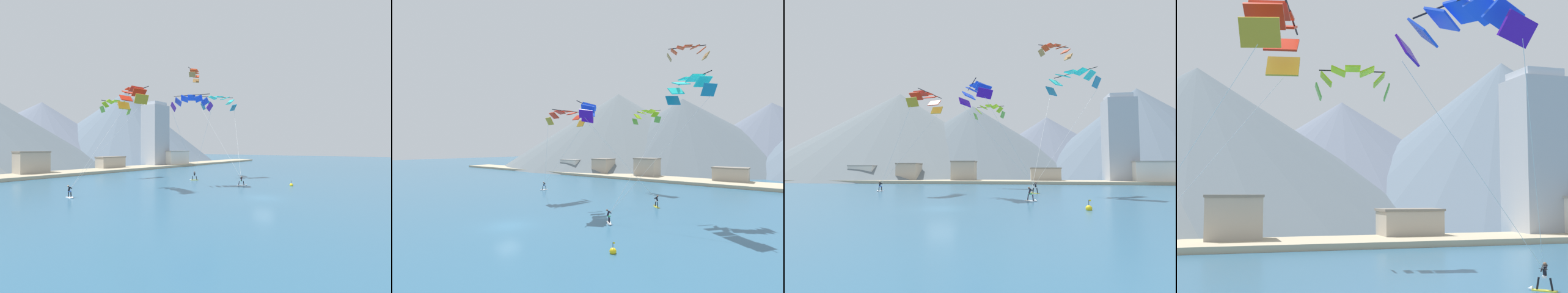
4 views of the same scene
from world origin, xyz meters
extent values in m
cube|color=yellow|center=(9.20, 18.19, 0.04)|extent=(1.29, 1.37, 0.07)
cylinder|color=black|center=(9.47, 17.89, 0.44)|extent=(0.26, 0.27, 0.74)
cylinder|color=black|center=(8.94, 18.48, 0.44)|extent=(0.26, 0.27, 0.74)
cube|color=white|center=(9.20, 18.19, 0.84)|extent=(0.39, 0.38, 0.12)
cylinder|color=black|center=(9.26, 18.23, 1.18)|extent=(0.42, 0.41, 0.63)
cylinder|color=black|center=(9.26, 18.07, 1.36)|extent=(0.45, 0.42, 0.41)
cylinder|color=black|center=(9.10, 18.25, 1.36)|extent=(0.45, 0.42, 0.41)
cylinder|color=black|center=(9.05, 18.04, 1.33)|extent=(0.37, 0.41, 0.03)
sphere|color=brown|center=(9.33, 18.30, 1.58)|extent=(0.23, 0.23, 0.23)
cone|color=white|center=(8.62, 18.83, 0.10)|extent=(0.47, 0.46, 0.36)
cube|color=#B78B1E|center=(-6.13, 20.20, 12.97)|extent=(1.99, 1.20, 1.28)
cube|color=red|center=(-6.33, 19.39, 13.99)|extent=(2.08, 1.54, 1.03)
cube|color=red|center=(-6.63, 18.30, 14.66)|extent=(2.13, 1.76, 0.65)
cube|color=red|center=(-6.98, 17.06, 14.89)|extent=(2.15, 1.83, 0.19)
cube|color=red|center=(-7.35, 15.82, 14.66)|extent=(2.13, 1.80, 0.65)
cube|color=red|center=(-7.69, 14.74, 13.99)|extent=(2.07, 1.62, 1.03)
cube|color=#B78B1E|center=(-7.96, 13.96, 12.97)|extent=(1.96, 1.31, 1.28)
cylinder|color=black|center=(-6.19, 16.83, 14.86)|extent=(1.74, 6.50, 0.10)
cylinder|color=silver|center=(-10.44, 19.92, 6.83)|extent=(8.74, 1.10, 11.11)
cylinder|color=silver|center=(-11.43, 16.55, 6.83)|extent=(6.77, 5.71, 11.11)
cube|color=#3D0F99|center=(2.77, 10.09, 12.93)|extent=(2.13, 1.29, 1.36)
cube|color=blue|center=(2.53, 10.86, 13.76)|extent=(2.22, 1.61, 1.26)
cube|color=blue|center=(2.08, 11.78, 14.30)|extent=(2.24, 1.88, 1.01)
cube|color=blue|center=(1.47, 12.74, 14.49)|extent=(2.20, 2.04, 0.65)
cube|color=blue|center=(0.77, 13.64, 14.30)|extent=(2.08, 2.12, 1.01)
cube|color=blue|center=(0.06, 14.37, 13.76)|extent=(1.90, 2.12, 1.26)
cube|color=#3D0F99|center=(-0.58, 14.86, 12.93)|extent=(1.67, 1.99, 1.36)
cylinder|color=black|center=(0.80, 12.27, 14.72)|extent=(2.04, 5.75, 0.10)
cylinder|color=silver|center=(5.93, 13.92, 6.88)|extent=(6.27, 8.29, 11.12)
cylinder|color=silver|center=(4.10, 16.52, 6.88)|extent=(9.93, 3.09, 11.12)
cube|color=#59A83A|center=(-1.63, 33.07, 14.08)|extent=(0.76, 1.67, 1.27)
cube|color=#9FD115|center=(-1.01, 33.00, 15.12)|extent=(1.19, 1.76, 1.08)
cube|color=#9FD115|center=(-0.03, 32.83, 15.82)|extent=(1.48, 1.81, 0.72)
cube|color=#9FD115|center=(1.14, 32.58, 16.07)|extent=(1.58, 1.83, 0.23)
cube|color=#9FD115|center=(2.29, 32.30, 15.82)|extent=(1.57, 1.80, 0.72)
cube|color=#9FD115|center=(3.25, 32.04, 15.12)|extent=(1.35, 1.74, 1.08)
cube|color=#59A83A|center=(3.84, 31.83, 14.08)|extent=(0.97, 1.64, 1.27)
cylinder|color=black|center=(1.29, 33.28, 16.02)|extent=(5.55, 0.95, 0.10)
cube|color=tan|center=(0.00, 49.16, 0.35)|extent=(180.00, 10.00, 0.70)
cube|color=#A89E8E|center=(-7.45, 51.89, 2.67)|extent=(6.09, 4.98, 5.34)
cube|color=slate|center=(-7.45, 51.89, 5.49)|extent=(6.33, 5.18, 0.30)
cube|color=#A89E8E|center=(13.48, 52.42, 1.81)|extent=(7.37, 4.25, 3.61)
cube|color=slate|center=(13.48, 52.42, 3.76)|extent=(7.66, 4.42, 0.30)
cube|color=#A8ADB7|center=(31.95, 53.21, 10.54)|extent=(7.00, 7.00, 21.08)
cube|color=silver|center=(31.95, 53.21, 21.68)|extent=(5.60, 5.60, 1.20)
cone|color=slate|center=(19.44, 113.92, 13.63)|extent=(85.59, 85.59, 27.26)
cone|color=slate|center=(52.96, 98.12, 17.72)|extent=(91.07, 91.07, 35.43)
cone|color=slate|center=(-13.07, 102.46, 15.46)|extent=(96.59, 96.59, 30.92)
camera|label=1|loc=(-31.46, -13.46, 6.29)|focal=24.00mm
camera|label=2|loc=(23.85, -17.30, 8.35)|focal=24.00mm
camera|label=3|loc=(6.99, -26.87, 3.52)|focal=28.00mm
camera|label=4|loc=(-9.92, -10.31, 5.80)|focal=50.00mm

